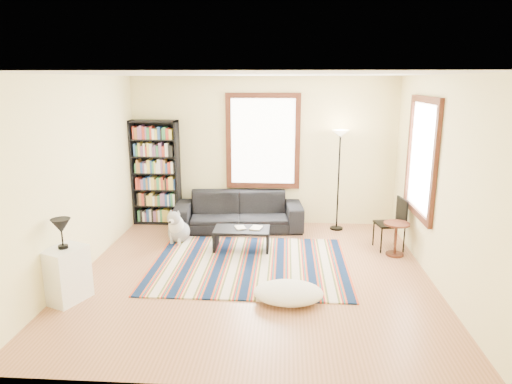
# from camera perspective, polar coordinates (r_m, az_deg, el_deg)

# --- Properties ---
(floor) EXTENTS (5.00, 5.00, 0.10)m
(floor) POSITION_cam_1_polar(r_m,az_deg,el_deg) (6.71, -0.29, -10.61)
(floor) COLOR #AF7250
(floor) RESTS_ON ground
(ceiling) EXTENTS (5.00, 5.00, 0.10)m
(ceiling) POSITION_cam_1_polar(r_m,az_deg,el_deg) (6.11, -0.32, 14.98)
(ceiling) COLOR white
(ceiling) RESTS_ON floor
(wall_back) EXTENTS (5.00, 0.10, 2.80)m
(wall_back) POSITION_cam_1_polar(r_m,az_deg,el_deg) (8.76, 0.89, 5.12)
(wall_back) COLOR #FCEEAA
(wall_back) RESTS_ON floor
(wall_front) EXTENTS (5.00, 0.10, 2.80)m
(wall_front) POSITION_cam_1_polar(r_m,az_deg,el_deg) (3.81, -3.06, -6.58)
(wall_front) COLOR #FCEEAA
(wall_front) RESTS_ON floor
(wall_left) EXTENTS (0.10, 5.00, 2.80)m
(wall_left) POSITION_cam_1_polar(r_m,az_deg,el_deg) (6.92, -21.89, 1.76)
(wall_left) COLOR #FCEEAA
(wall_left) RESTS_ON floor
(wall_right) EXTENTS (0.10, 5.00, 2.80)m
(wall_right) POSITION_cam_1_polar(r_m,az_deg,el_deg) (6.59, 22.42, 1.14)
(wall_right) COLOR #FCEEAA
(wall_right) RESTS_ON floor
(window_back) EXTENTS (1.20, 0.06, 1.60)m
(window_back) POSITION_cam_1_polar(r_m,az_deg,el_deg) (8.65, 0.87, 6.34)
(window_back) COLOR white
(window_back) RESTS_ON wall_back
(window_right) EXTENTS (0.06, 1.20, 1.60)m
(window_right) POSITION_cam_1_polar(r_m,az_deg,el_deg) (7.28, 20.02, 4.08)
(window_right) COLOR white
(window_right) RESTS_ON wall_right
(rug) EXTENTS (2.94, 2.35, 0.02)m
(rug) POSITION_cam_1_polar(r_m,az_deg,el_deg) (7.00, -0.82, -9.01)
(rug) COLOR #0C1C3D
(rug) RESTS_ON floor
(sofa) EXTENTS (1.15, 2.43, 0.69)m
(sofa) POSITION_cam_1_polar(r_m,az_deg,el_deg) (8.53, -2.18, -2.41)
(sofa) COLOR black
(sofa) RESTS_ON floor
(bookshelf) EXTENTS (0.90, 0.30, 2.00)m
(bookshelf) POSITION_cam_1_polar(r_m,az_deg,el_deg) (8.94, -12.41, 2.37)
(bookshelf) COLOR black
(bookshelf) RESTS_ON floor
(coffee_table) EXTENTS (0.91, 0.51, 0.36)m
(coffee_table) POSITION_cam_1_polar(r_m,az_deg,el_deg) (7.54, -1.79, -5.91)
(coffee_table) COLOR black
(coffee_table) RESTS_ON floor
(book_a) EXTENTS (0.25, 0.22, 0.02)m
(book_a) POSITION_cam_1_polar(r_m,az_deg,el_deg) (7.49, -2.56, -4.52)
(book_a) COLOR beige
(book_a) RESTS_ON coffee_table
(book_b) EXTENTS (0.22, 0.27, 0.02)m
(book_b) POSITION_cam_1_polar(r_m,az_deg,el_deg) (7.52, -0.62, -4.45)
(book_b) COLOR beige
(book_b) RESTS_ON coffee_table
(floor_cushion) EXTENTS (1.09, 0.97, 0.22)m
(floor_cushion) POSITION_cam_1_polar(r_m,az_deg,el_deg) (5.92, 4.06, -12.43)
(floor_cushion) COLOR beige
(floor_cushion) RESTS_ON floor
(floor_lamp) EXTENTS (0.34, 0.34, 1.86)m
(floor_lamp) POSITION_cam_1_polar(r_m,az_deg,el_deg) (8.49, 10.26, 1.39)
(floor_lamp) COLOR black
(floor_lamp) RESTS_ON floor
(side_table) EXTENTS (0.49, 0.49, 0.54)m
(side_table) POSITION_cam_1_polar(r_m,az_deg,el_deg) (7.61, 17.06, -5.65)
(side_table) COLOR #4D2113
(side_table) RESTS_ON floor
(folding_chair) EXTENTS (0.48, 0.46, 0.86)m
(folding_chair) POSITION_cam_1_polar(r_m,az_deg,el_deg) (7.80, 16.33, -3.86)
(folding_chair) COLOR black
(folding_chair) RESTS_ON floor
(white_cabinet) EXTENTS (0.54, 0.61, 0.70)m
(white_cabinet) POSITION_cam_1_polar(r_m,az_deg,el_deg) (6.30, -22.64, -9.48)
(white_cabinet) COLOR white
(white_cabinet) RESTS_ON floor
(table_lamp) EXTENTS (0.29, 0.29, 0.38)m
(table_lamp) POSITION_cam_1_polar(r_m,az_deg,el_deg) (6.11, -23.11, -4.82)
(table_lamp) COLOR black
(table_lamp) RESTS_ON white_cabinet
(dog) EXTENTS (0.51, 0.65, 0.59)m
(dog) POSITION_cam_1_polar(r_m,az_deg,el_deg) (7.98, -9.63, -4.12)
(dog) COLOR #AAAAAA
(dog) RESTS_ON floor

